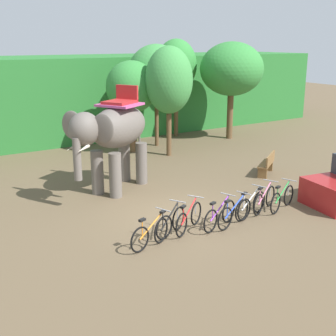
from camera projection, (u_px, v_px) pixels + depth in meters
name	position (u px, v px, depth m)	size (l,w,h in m)	color
ground_plane	(176.00, 216.00, 14.23)	(80.00, 80.00, 0.00)	brown
foliage_hedge	(39.00, 98.00, 24.99)	(36.00, 6.00, 4.47)	#28702D
tree_center	(132.00, 87.00, 21.56)	(2.46, 2.46, 4.45)	brown
tree_far_left	(169.00, 81.00, 20.77)	(2.21, 2.21, 5.13)	brown
tree_center_left	(156.00, 75.00, 22.75)	(2.93, 2.93, 5.18)	brown
tree_far_right	(176.00, 66.00, 25.07)	(2.29, 2.29, 5.44)	brown
tree_center_right	(232.00, 69.00, 24.48)	(3.45, 3.45, 5.29)	brown
elephant	(114.00, 132.00, 16.05)	(4.05, 3.22, 3.78)	#665E56
bike_orange	(152.00, 232.00, 12.10)	(1.63, 0.70, 0.92)	black
bike_black	(170.00, 223.00, 12.70)	(1.53, 0.88, 0.92)	black
bike_red	(189.00, 218.00, 13.08)	(1.50, 0.91, 0.92)	black
bike_purple	(220.00, 215.00, 13.29)	(1.63, 0.72, 0.92)	black
bike_blue	(235.00, 213.00, 13.44)	(1.66, 0.63, 0.92)	black
bike_white	(250.00, 205.00, 14.10)	(1.66, 0.64, 0.92)	black
bike_pink	(264.00, 199.00, 14.60)	(1.58, 0.80, 0.92)	black
bike_green	(282.00, 198.00, 14.70)	(1.63, 0.71, 0.92)	black
wooden_bench	(267.00, 163.00, 18.51)	(1.47, 1.19, 0.89)	brown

